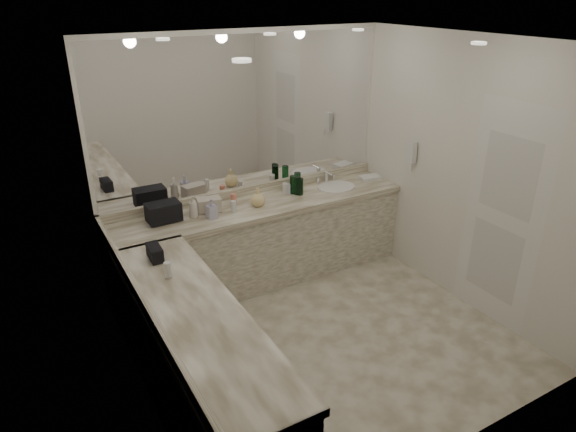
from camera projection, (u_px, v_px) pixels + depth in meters
floor at (322, 336)px, 4.75m from camera, size 3.20×3.20×0.00m
ceiling at (332, 41)px, 3.68m from camera, size 3.20×3.20×0.00m
wall_back at (247, 159)px, 5.40m from camera, size 3.20×0.02×2.60m
wall_left at (131, 254)px, 3.49m from camera, size 0.02×3.00×2.60m
wall_right at (464, 175)px, 4.94m from camera, size 0.02×3.00×2.60m
vanity_back_base at (262, 244)px, 5.53m from camera, size 3.20×0.60×0.84m
vanity_back_top at (261, 206)px, 5.33m from camera, size 3.20×0.64×0.06m
vanity_left_base at (198, 367)px, 3.75m from camera, size 0.60×2.40×0.84m
vanity_left_top at (194, 315)px, 3.57m from camera, size 0.64×2.42×0.06m
backsplash_back at (249, 190)px, 5.53m from camera, size 3.20×0.04×0.10m
backsplash_left at (140, 296)px, 3.64m from camera, size 0.04×3.00×0.10m
mirror_back at (246, 114)px, 5.20m from camera, size 3.12×0.01×1.55m
mirror_left at (123, 188)px, 3.30m from camera, size 0.01×2.92×1.55m
sink at (336, 188)px, 5.76m from camera, size 0.44×0.44×0.03m
faucet at (326, 176)px, 5.90m from camera, size 0.24×0.16×0.14m
wall_phone at (411, 152)px, 5.46m from camera, size 0.06×0.10×0.24m
door at (502, 217)px, 4.64m from camera, size 0.02×0.82×2.10m
black_toiletry_bag at (163, 213)px, 4.89m from camera, size 0.32×0.21×0.18m
black_bag_spill at (155, 253)px, 4.22m from camera, size 0.11×0.22×0.12m
cream_cosmetic_case at (209, 205)px, 5.11m from camera, size 0.26×0.19×0.13m
hand_towel at (370, 178)px, 5.99m from camera, size 0.26×0.20×0.04m
lotion_left at (168, 271)px, 3.94m from camera, size 0.05×0.05×0.13m
soap_bottle_a at (193, 207)px, 4.95m from camera, size 0.11×0.11×0.23m
soap_bottle_b at (212, 209)px, 4.95m from camera, size 0.10×0.10×0.20m
soap_bottle_c at (258, 197)px, 5.23m from camera, size 0.18×0.18×0.19m
green_bottle_0 at (293, 185)px, 5.55m from camera, size 0.07×0.07×0.20m
green_bottle_1 at (297, 186)px, 5.52m from camera, size 0.06×0.06×0.20m
green_bottle_2 at (300, 187)px, 5.52m from camera, size 0.07×0.07×0.18m
green_bottle_3 at (297, 181)px, 5.65m from camera, size 0.07×0.07×0.20m
amenity_bottle_0 at (206, 210)px, 5.08m from camera, size 0.05×0.05×0.07m
amenity_bottle_1 at (262, 199)px, 5.35m from camera, size 0.05×0.05×0.06m
amenity_bottle_2 at (289, 189)px, 5.57m from camera, size 0.04×0.04×0.11m
amenity_bottle_3 at (177, 214)px, 4.94m from camera, size 0.04×0.04×0.11m
amenity_bottle_4 at (179, 212)px, 4.94m from camera, size 0.04×0.04×0.15m
amenity_bottle_5 at (234, 207)px, 5.10m from camera, size 0.05×0.05×0.12m
amenity_bottle_6 at (234, 199)px, 5.31m from camera, size 0.06×0.06×0.10m
amenity_bottle_7 at (285, 188)px, 5.58m from camera, size 0.06×0.06×0.11m
amenity_bottle_8 at (257, 203)px, 5.26m from camera, size 0.05×0.05×0.07m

